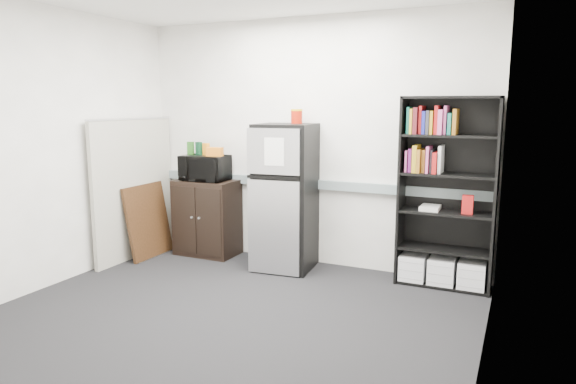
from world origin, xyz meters
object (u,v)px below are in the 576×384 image
object	(u,v)px
bookshelf	(447,195)
cabinet	(207,217)
cubicle_partition	(134,188)
microwave	(205,168)
refrigerator	(286,197)

from	to	relation	value
bookshelf	cabinet	xyz separation A→B (m)	(-2.72, -0.06, -0.47)
cubicle_partition	microwave	size ratio (longest dim) A/B	3.06
cabinet	bookshelf	bearing A→B (deg)	1.36
refrigerator	microwave	bearing A→B (deg)	170.75
bookshelf	cubicle_partition	distance (m)	3.46
cubicle_partition	microwave	world-z (taller)	cubicle_partition
bookshelf	cubicle_partition	size ratio (longest dim) A/B	1.14
microwave	cubicle_partition	bearing A→B (deg)	-154.28
microwave	bookshelf	bearing A→B (deg)	-2.32
microwave	refrigerator	distance (m)	1.10
cabinet	microwave	size ratio (longest dim) A/B	1.68
refrigerator	bookshelf	bearing A→B (deg)	-0.82
cabinet	microwave	xyz separation A→B (m)	(0.00, -0.02, 0.59)
cabinet	microwave	distance (m)	0.59
microwave	refrigerator	bearing A→B (deg)	-7.45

